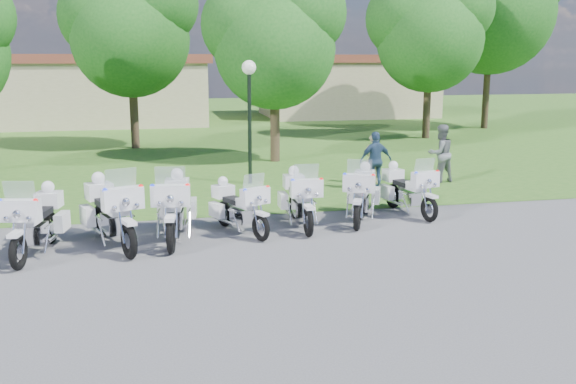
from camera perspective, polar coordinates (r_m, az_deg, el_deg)
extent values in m
plane|color=#525257|center=(13.33, -1.39, -5.15)|extent=(100.00, 100.00, 0.00)
cube|color=#326620|center=(39.78, -8.87, 6.08)|extent=(100.00, 48.00, 0.01)
torus|color=black|center=(13.02, -22.86, -4.95)|extent=(0.27, 0.71, 0.69)
torus|color=black|center=(14.61, -20.35, -2.99)|extent=(0.27, 0.71, 0.69)
cube|color=white|center=(12.91, -23.02, -3.43)|extent=(0.27, 0.48, 0.07)
cube|color=white|center=(13.05, -22.74, -1.52)|extent=(0.78, 0.39, 0.41)
cube|color=silver|center=(13.04, -22.76, 0.09)|extent=(0.59, 0.24, 0.39)
sphere|color=red|center=(12.84, -21.53, -0.74)|extent=(0.09, 0.09, 0.09)
sphere|color=#1426E5|center=(13.08, -24.25, -0.73)|extent=(0.09, 0.09, 0.09)
cube|color=silver|center=(13.80, -21.54, -3.40)|extent=(0.46, 0.64, 0.35)
cube|color=white|center=(13.49, -22.02, -2.18)|extent=(0.43, 0.59, 0.23)
cube|color=black|center=(14.00, -21.21, -1.72)|extent=(0.47, 0.70, 0.12)
cube|color=white|center=(14.32, -19.43, -2.49)|extent=(0.29, 0.56, 0.37)
cube|color=white|center=(14.53, -21.76, -2.46)|extent=(0.29, 0.56, 0.37)
cube|color=white|center=(14.50, -20.49, -0.63)|extent=(0.57, 0.50, 0.33)
sphere|color=white|center=(14.45, -20.56, 0.41)|extent=(0.27, 0.27, 0.27)
torus|color=black|center=(13.02, -13.96, -4.23)|extent=(0.39, 0.75, 0.75)
torus|color=black|center=(14.78, -16.27, -2.45)|extent=(0.39, 0.75, 0.75)
cube|color=white|center=(12.90, -14.01, -2.59)|extent=(0.35, 0.53, 0.08)
cube|color=white|center=(13.07, -14.48, -0.57)|extent=(0.85, 0.52, 0.45)
cube|color=silver|center=(13.05, -14.66, 1.15)|extent=(0.63, 0.34, 0.42)
sphere|color=red|center=(13.07, -12.95, 0.46)|extent=(0.10, 0.10, 0.10)
sphere|color=#1426E5|center=(12.86, -15.95, 0.12)|extent=(0.10, 0.10, 0.10)
cube|color=silver|center=(13.88, -15.24, -2.73)|extent=(0.57, 0.72, 0.38)
cube|color=white|center=(13.54, -15.00, -1.38)|extent=(0.53, 0.67, 0.25)
cube|color=black|center=(14.11, -15.72, -0.99)|extent=(0.59, 0.78, 0.13)
cube|color=white|center=(14.67, -14.87, -1.71)|extent=(0.38, 0.61, 0.40)
cube|color=white|center=(14.50, -17.39, -2.02)|extent=(0.38, 0.61, 0.40)
cube|color=white|center=(14.67, -16.45, 0.07)|extent=(0.65, 0.60, 0.36)
sphere|color=white|center=(14.61, -16.52, 1.18)|extent=(0.29, 0.29, 0.29)
torus|color=black|center=(13.20, -10.36, -3.88)|extent=(0.23, 0.75, 0.73)
torus|color=black|center=(15.00, -9.73, -1.96)|extent=(0.23, 0.75, 0.73)
cube|color=white|center=(13.08, -10.44, -2.29)|extent=(0.26, 0.50, 0.08)
cube|color=white|center=(13.26, -10.39, -0.30)|extent=(0.82, 0.36, 0.44)
cube|color=silver|center=(13.25, -10.43, 1.38)|extent=(0.63, 0.21, 0.41)
sphere|color=red|center=(13.12, -8.93, 0.56)|extent=(0.10, 0.10, 0.10)
sphere|color=#1426E5|center=(13.19, -11.97, 0.50)|extent=(0.10, 0.10, 0.10)
cube|color=silver|center=(14.09, -10.04, -2.32)|extent=(0.45, 0.66, 0.37)
cube|color=white|center=(13.74, -10.19, -1.03)|extent=(0.42, 0.61, 0.24)
cube|color=black|center=(14.32, -9.98, -0.59)|extent=(0.46, 0.72, 0.13)
cube|color=white|center=(14.77, -8.53, -1.39)|extent=(0.27, 0.59, 0.39)
cube|color=white|center=(14.83, -11.07, -1.43)|extent=(0.27, 0.59, 0.39)
cube|color=white|center=(14.89, -9.81, 0.49)|extent=(0.58, 0.50, 0.35)
sphere|color=white|center=(14.84, -9.84, 1.57)|extent=(0.28, 0.28, 0.28)
torus|color=black|center=(13.87, -2.43, -3.18)|extent=(0.36, 0.61, 0.61)
torus|color=black|center=(15.15, -5.70, -1.94)|extent=(0.36, 0.61, 0.61)
cube|color=white|center=(13.78, -2.40, -1.91)|extent=(0.31, 0.43, 0.06)
cube|color=white|center=(13.89, -2.94, -0.38)|extent=(0.69, 0.47, 0.36)
cube|color=silver|center=(13.87, -3.07, 0.95)|extent=(0.51, 0.31, 0.34)
sphere|color=red|center=(13.97, -1.82, 0.43)|extent=(0.08, 0.08, 0.08)
sphere|color=#1426E5|center=(13.65, -3.84, 0.14)|extent=(0.08, 0.08, 0.08)
cube|color=silver|center=(14.49, -4.18, -2.10)|extent=(0.49, 0.59, 0.31)
cube|color=white|center=(14.24, -3.73, -1.03)|extent=(0.46, 0.55, 0.20)
cube|color=black|center=(14.65, -4.77, -0.75)|extent=(0.51, 0.64, 0.11)
cube|color=white|center=(15.14, -4.56, -1.33)|extent=(0.34, 0.50, 0.33)
cube|color=white|center=(14.86, -6.35, -1.61)|extent=(0.34, 0.50, 0.33)
cube|color=white|center=(15.05, -5.79, 0.07)|extent=(0.55, 0.51, 0.29)
sphere|color=white|center=(15.01, -5.81, 0.96)|extent=(0.24, 0.24, 0.24)
torus|color=black|center=(14.20, 1.83, -2.70)|extent=(0.15, 0.68, 0.67)
torus|color=black|center=(15.82, 0.52, -1.17)|extent=(0.15, 0.68, 0.67)
cube|color=white|center=(14.10, 1.86, -1.33)|extent=(0.20, 0.45, 0.07)
cube|color=white|center=(14.26, 1.65, 0.35)|extent=(0.73, 0.27, 0.40)
cube|color=silver|center=(14.25, 1.61, 1.78)|extent=(0.57, 0.14, 0.38)
sphere|color=red|center=(14.23, 2.97, 1.10)|extent=(0.09, 0.09, 0.09)
sphere|color=#1426E5|center=(14.10, 0.43, 1.01)|extent=(0.09, 0.09, 0.09)
cube|color=silver|center=(15.00, 1.13, -1.43)|extent=(0.36, 0.57, 0.34)
cube|color=white|center=(14.69, 1.32, -0.31)|extent=(0.34, 0.53, 0.22)
cube|color=black|center=(15.22, 0.91, 0.04)|extent=(0.36, 0.63, 0.12)
cube|color=white|center=(15.70, 1.71, -0.64)|extent=(0.20, 0.53, 0.36)
cube|color=white|center=(15.59, -0.46, -0.73)|extent=(0.20, 0.53, 0.36)
cube|color=white|center=(15.73, 0.51, 0.95)|extent=(0.50, 0.42, 0.32)
sphere|color=white|center=(15.68, 0.51, 1.89)|extent=(0.26, 0.26, 0.26)
torus|color=black|center=(14.78, 6.18, -2.16)|extent=(0.40, 0.68, 0.68)
torus|color=black|center=(16.46, 6.79, -0.73)|extent=(0.40, 0.68, 0.68)
cube|color=white|center=(14.68, 6.20, -0.83)|extent=(0.35, 0.48, 0.07)
cube|color=white|center=(14.85, 6.33, 0.79)|extent=(0.77, 0.52, 0.41)
cube|color=silver|center=(14.85, 6.39, 2.19)|extent=(0.57, 0.35, 0.38)
sphere|color=red|center=(14.73, 7.59, 1.43)|extent=(0.09, 0.09, 0.09)
sphere|color=#1426E5|center=(14.79, 5.07, 1.54)|extent=(0.09, 0.09, 0.09)
cube|color=silver|center=(15.61, 6.52, -0.96)|extent=(0.55, 0.66, 0.35)
cube|color=white|center=(15.30, 6.46, 0.14)|extent=(0.51, 0.62, 0.22)
cube|color=black|center=(15.84, 6.65, 0.47)|extent=(0.57, 0.72, 0.12)
cube|color=white|center=(16.25, 7.83, -0.30)|extent=(0.38, 0.56, 0.37)
cube|color=white|center=(16.30, 5.69, -0.21)|extent=(0.38, 0.56, 0.37)
cube|color=white|center=(16.37, 6.85, 1.34)|extent=(0.61, 0.57, 0.33)
sphere|color=white|center=(16.32, 6.87, 2.25)|extent=(0.26, 0.26, 0.26)
torus|color=black|center=(15.85, 12.45, -1.49)|extent=(0.24, 0.65, 0.64)
torus|color=black|center=(17.16, 9.30, -0.35)|extent=(0.24, 0.65, 0.64)
cube|color=white|center=(15.76, 12.55, -0.32)|extent=(0.25, 0.45, 0.07)
cube|color=white|center=(15.88, 12.10, 1.10)|extent=(0.72, 0.36, 0.38)
cube|color=silver|center=(15.87, 12.04, 2.32)|extent=(0.55, 0.21, 0.36)
sphere|color=red|center=(15.98, 13.15, 1.78)|extent=(0.09, 0.09, 0.09)
sphere|color=#1426E5|center=(15.63, 11.33, 1.64)|extent=(0.09, 0.09, 0.09)
cube|color=silver|center=(16.49, 10.79, -0.50)|extent=(0.42, 0.59, 0.33)
cube|color=white|center=(16.24, 11.29, 0.50)|extent=(0.39, 0.55, 0.21)
cube|color=black|center=(16.66, 10.29, 0.76)|extent=(0.43, 0.64, 0.11)
cube|color=white|center=(17.16, 10.39, 0.17)|extent=(0.26, 0.52, 0.34)
cube|color=white|center=(16.86, 8.76, 0.01)|extent=(0.26, 0.52, 0.34)
cube|color=white|center=(17.08, 9.32, 1.52)|extent=(0.52, 0.46, 0.31)
sphere|color=white|center=(17.03, 9.34, 2.34)|extent=(0.25, 0.25, 0.25)
cylinder|color=black|center=(20.07, -3.43, 5.62)|extent=(0.12, 0.12, 3.45)
sphere|color=white|center=(19.95, -3.50, 10.99)|extent=(0.44, 0.44, 0.44)
cylinder|color=#38281C|center=(28.90, -13.54, 7.21)|extent=(0.36, 0.36, 3.46)
sphere|color=#185719|center=(28.83, -13.83, 13.13)|extent=(5.03, 5.03, 5.03)
sphere|color=#185719|center=(29.31, -16.13, 14.83)|extent=(3.77, 3.77, 3.77)
sphere|color=#185719|center=(28.60, -11.53, 16.08)|extent=(3.46, 3.46, 3.46)
cylinder|color=#38281C|center=(24.48, -1.17, 6.35)|extent=(0.36, 0.36, 3.11)
sphere|color=#185719|center=(24.37, -1.20, 12.64)|extent=(4.52, 4.52, 4.52)
sphere|color=#185719|center=(24.58, -3.71, 14.59)|extent=(3.39, 3.39, 3.39)
sphere|color=#185719|center=(24.38, 1.46, 15.63)|extent=(3.11, 3.11, 3.11)
cylinder|color=#38281C|center=(32.39, 12.25, 7.78)|extent=(0.36, 0.36, 3.51)
sphere|color=#185719|center=(32.33, 12.49, 13.14)|extent=(5.10, 5.10, 5.10)
sphere|color=#185719|center=(32.29, 10.40, 14.92)|extent=(3.83, 3.83, 3.83)
sphere|color=#185719|center=(32.63, 14.83, 15.54)|extent=(3.51, 3.51, 3.51)
cylinder|color=#38281C|center=(37.83, 17.23, 8.94)|extent=(0.36, 0.36, 4.66)
sphere|color=#185719|center=(37.88, 17.62, 15.03)|extent=(6.78, 6.78, 6.78)
cube|color=tan|center=(40.73, -17.58, 8.34)|extent=(14.00, 8.00, 3.60)
cube|color=brown|center=(40.68, -17.77, 11.22)|extent=(14.56, 8.32, 0.50)
cube|color=tan|center=(44.63, 5.21, 9.09)|extent=(11.00, 7.00, 3.60)
cube|color=brown|center=(44.58, 5.26, 11.73)|extent=(11.44, 7.28, 0.50)
imported|color=tan|center=(20.30, 7.49, 2.89)|extent=(0.59, 0.41, 1.55)
imported|color=slate|center=(20.90, 13.40, 3.33)|extent=(1.01, 0.86, 1.84)
imported|color=navy|center=(19.40, 7.80, 2.76)|extent=(1.05, 0.51, 1.74)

